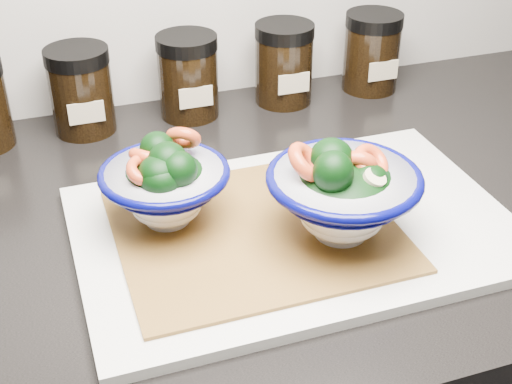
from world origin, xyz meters
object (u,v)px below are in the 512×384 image
object	(u,v)px
bowl_right	(343,193)
spice_jar_e	(372,52)
bowl_left	(165,184)
cutting_board	(295,228)
spice_jar_c	(188,76)
spice_jar_b	(81,90)
spice_jar_d	(284,63)

from	to	relation	value
bowl_right	spice_jar_e	bearing A→B (deg)	59.19
bowl_left	spice_jar_e	size ratio (longest dim) A/B	1.18
cutting_board	spice_jar_c	xyz separation A→B (m)	(-0.03, 0.31, 0.05)
cutting_board	spice_jar_e	xyz separation A→B (m)	(0.24, 0.31, 0.05)
bowl_left	bowl_right	bearing A→B (deg)	-26.05
bowl_left	bowl_right	distance (m)	0.18
spice_jar_b	spice_jar_e	world-z (taller)	same
spice_jar_c	spice_jar_e	size ratio (longest dim) A/B	1.00
bowl_right	spice_jar_c	world-z (taller)	bowl_right
spice_jar_b	spice_jar_d	xyz separation A→B (m)	(0.28, 0.00, 0.00)
spice_jar_b	spice_jar_e	xyz separation A→B (m)	(0.42, 0.00, 0.00)
bowl_left	spice_jar_e	world-z (taller)	bowl_left
spice_jar_d	bowl_left	bearing A→B (deg)	-130.73
spice_jar_d	spice_jar_c	bearing A→B (deg)	180.00
spice_jar_b	spice_jar_c	bearing A→B (deg)	0.00
bowl_left	spice_jar_b	world-z (taller)	bowl_left
bowl_left	spice_jar_e	xyz separation A→B (m)	(0.36, 0.27, -0.00)
spice_jar_e	spice_jar_d	bearing A→B (deg)	180.00
spice_jar_c	spice_jar_e	distance (m)	0.27
cutting_board	bowl_left	xyz separation A→B (m)	(-0.12, 0.04, 0.05)
cutting_board	bowl_left	bearing A→B (deg)	161.08
spice_jar_b	spice_jar_d	size ratio (longest dim) A/B	1.00
spice_jar_c	spice_jar_e	xyz separation A→B (m)	(0.27, 0.00, 0.00)
cutting_board	spice_jar_b	distance (m)	0.36
bowl_right	spice_jar_b	world-z (taller)	bowl_right
spice_jar_c	spice_jar_d	size ratio (longest dim) A/B	1.00
spice_jar_d	spice_jar_e	size ratio (longest dim) A/B	1.00
bowl_left	spice_jar_c	distance (m)	0.28
bowl_left	spice_jar_e	distance (m)	0.45
bowl_left	spice_jar_c	world-z (taller)	bowl_left
bowl_right	spice_jar_c	bearing A→B (deg)	101.24
spice_jar_e	cutting_board	bearing A→B (deg)	-127.87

